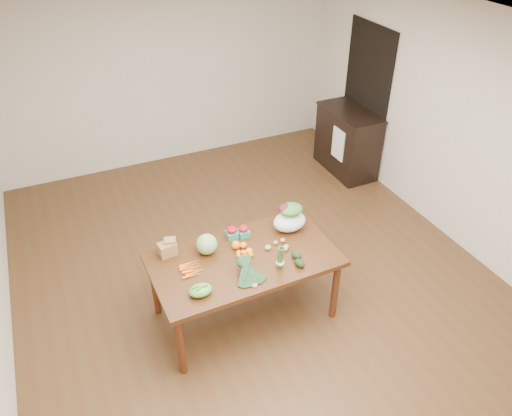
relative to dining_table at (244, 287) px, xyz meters
name	(u,v)px	position (x,y,z in m)	size (l,w,h in m)	color
floor	(252,273)	(0.31, 0.53, -0.38)	(6.00, 6.00, 0.00)	#4E351B
ceiling	(250,27)	(0.31, 0.53, 2.33)	(5.00, 6.00, 0.02)	white
room_walls	(251,170)	(0.31, 0.53, 0.97)	(5.02, 6.02, 2.70)	beige
dining_table	(244,287)	(0.00, 0.00, 0.00)	(1.75, 0.97, 0.75)	#43230F
doorway_dark	(365,100)	(2.79, 2.13, 0.68)	(0.02, 1.00, 2.10)	black
cabinet	(347,141)	(2.53, 2.08, 0.10)	(0.52, 1.02, 0.94)	black
dish_towel	(338,144)	(2.27, 1.93, 0.18)	(0.02, 0.28, 0.45)	white
paper_bag	(167,248)	(-0.64, 0.34, 0.45)	(0.22, 0.18, 0.16)	#9A7645
cabbage	(207,244)	(-0.29, 0.21, 0.48)	(0.20, 0.20, 0.20)	#93B568
strawberry_basket_a	(232,233)	(0.01, 0.33, 0.42)	(0.11, 0.11, 0.10)	red
strawberry_basket_b	(243,232)	(0.13, 0.31, 0.42)	(0.11, 0.11, 0.10)	red
orange_a	(236,245)	(-0.02, 0.15, 0.42)	(0.09, 0.09, 0.09)	orange
orange_b	(243,245)	(0.05, 0.13, 0.41)	(0.07, 0.07, 0.07)	orange
orange_c	(249,251)	(0.06, 0.02, 0.41)	(0.07, 0.07, 0.07)	orange
mandarin_cluster	(244,253)	(0.00, 0.01, 0.41)	(0.18, 0.18, 0.08)	#FFA70F
carrots	(192,269)	(-0.50, 0.03, 0.39)	(0.22, 0.22, 0.03)	orange
snap_pea_bag	(200,290)	(-0.53, -0.29, 0.42)	(0.21, 0.15, 0.09)	#51A036
kale_bunch	(250,273)	(-0.07, -0.30, 0.45)	(0.32, 0.40, 0.16)	#16321B
asparagus_bundle	(280,257)	(0.24, -0.27, 0.50)	(0.08, 0.08, 0.25)	#4F7435
potato_a	(268,248)	(0.25, 0.01, 0.40)	(0.06, 0.05, 0.05)	tan
potato_b	(285,249)	(0.39, -0.07, 0.40)	(0.06, 0.05, 0.05)	tan
potato_c	(283,240)	(0.44, 0.06, 0.40)	(0.05, 0.05, 0.04)	tan
potato_d	(276,243)	(0.36, 0.06, 0.39)	(0.05, 0.04, 0.04)	tan
potato_e	(286,247)	(0.42, -0.04, 0.40)	(0.05, 0.05, 0.04)	tan
avocado_a	(300,263)	(0.42, -0.33, 0.41)	(0.08, 0.11, 0.08)	black
avocado_b	(296,255)	(0.44, -0.21, 0.41)	(0.07, 0.11, 0.07)	black
salad_bag	(290,218)	(0.59, 0.22, 0.51)	(0.34, 0.26, 0.26)	white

